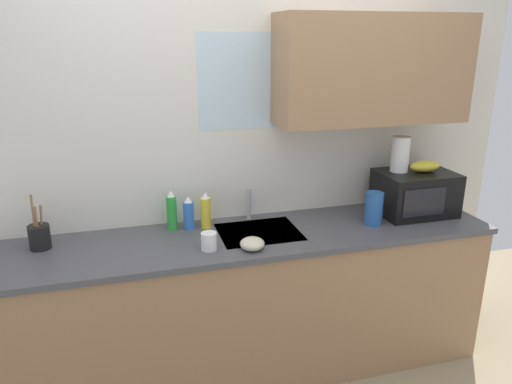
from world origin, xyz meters
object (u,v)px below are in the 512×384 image
Objects in this scene: dish_soap_bottle_blue at (189,214)px; utensil_crock at (39,236)px; small_bowl at (252,244)px; cereal_canister at (374,208)px; mug_white at (209,241)px; paper_towel_roll at (400,154)px; microwave at (415,193)px; banana_bunch at (425,166)px; dish_soap_bottle_green at (172,211)px; dish_soap_bottle_yellow at (206,211)px.

utensil_crock is at bearing -175.76° from dish_soap_bottle_blue.
small_bowl is (1.08, -0.32, -0.04)m from utensil_crock.
small_bowl is at bearing -169.28° from cereal_canister.
utensil_crock reaches higher than mug_white.
paper_towel_roll is 2.32× the size of mug_white.
banana_bunch is at bearing 1.77° from microwave.
banana_bunch reaches higher than dish_soap_bottle_green.
banana_bunch is 1.48m from dish_soap_bottle_blue.
banana_bunch is at bearing 11.94° from small_bowl.
paper_towel_roll is at bearing 161.57° from banana_bunch.
banana_bunch reaches higher than utensil_crock.
dish_soap_bottle_blue is 1.09m from cereal_canister.
cereal_canister is at bearing 10.72° from small_bowl.
dish_soap_bottle_blue is 1.00× the size of cereal_canister.
banana_bunch is 1.44m from mug_white.
mug_white is 0.73× the size of small_bowl.
dish_soap_bottle_blue is at bearing -9.85° from dish_soap_bottle_green.
cereal_canister is 1.88m from utensil_crock.
microwave is at bearing 12.38° from small_bowl.
utensil_crock reaches higher than cereal_canister.
paper_towel_roll is 1.13m from small_bowl.
utensil_crock is (-2.26, 0.07, -0.24)m from banana_bunch.
cereal_canister is at bearing -165.62° from banana_bunch.
small_bowl is at bearing -64.13° from dish_soap_bottle_yellow.
paper_towel_roll is at bearing -3.36° from dish_soap_bottle_yellow.
dish_soap_bottle_green is (-1.56, 0.15, -0.19)m from banana_bunch.
dish_soap_bottle_yellow is at bearing 115.87° from small_bowl.
banana_bunch is 1.24m from small_bowl.
dish_soap_bottle_green is (-0.19, 0.02, 0.01)m from dish_soap_bottle_yellow.
paper_towel_roll reaches higher than banana_bunch.
paper_towel_roll is 1.11× the size of dish_soap_bottle_blue.
utensil_crock is (-2.21, 0.07, -0.07)m from microwave.
utensil_crock reaches higher than dish_soap_bottle_yellow.
dish_soap_bottle_yellow is 1.09× the size of dish_soap_bottle_blue.
utensil_crock is (-0.80, -0.06, -0.02)m from dish_soap_bottle_blue.
utensil_crock is at bearing -173.86° from dish_soap_bottle_green.
dish_soap_bottle_blue is 0.67× the size of utensil_crock.
banana_bunch is 2.11× the size of mug_white.
dish_soap_bottle_blue is at bearing 126.30° from small_bowl.
mug_white is (0.06, -0.32, -0.05)m from dish_soap_bottle_blue.
utensil_crock is at bearing -176.73° from dish_soap_bottle_yellow.
microwave is at bearing -5.34° from dish_soap_bottle_yellow.
paper_towel_roll is 1.11× the size of cereal_canister.
cereal_canister is 0.81m from small_bowl.
small_bowl is at bearing -16.53° from utensil_crock.
paper_towel_roll is at bearing 16.21° from small_bowl.
microwave is 2.32× the size of cereal_canister.
cereal_canister is 1.53× the size of small_bowl.
microwave is 2.30× the size of banana_bunch.
utensil_crock is (-2.11, 0.02, -0.31)m from paper_towel_roll.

